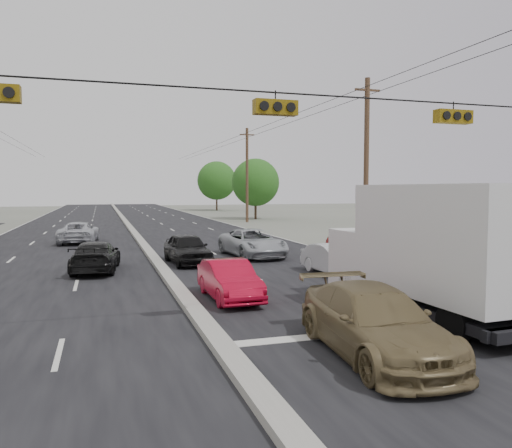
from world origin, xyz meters
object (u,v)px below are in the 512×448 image
object	(u,v)px
queue_car_b	(335,260)
oncoming_far	(79,233)
box_truck	(432,250)
oncoming_near	(96,257)
tree_right_mid	(256,182)
queue_car_e	(348,246)
utility_pole_right_b	(366,162)
tan_sedan	(374,323)
tree_right_far	(217,181)
utility_pole_right_c	(247,174)
queue_car_a	(187,249)
red_sedan	(229,280)
queue_car_c	(253,243)

from	to	relation	value
queue_car_b	oncoming_far	bearing A→B (deg)	118.19
box_truck	oncoming_near	size ratio (longest dim) A/B	1.64
tree_right_mid	queue_car_e	size ratio (longest dim) A/B	1.87
utility_pole_right_b	tree_right_mid	distance (m)	30.11
tan_sedan	oncoming_near	xyz separation A→B (m)	(-5.72, 13.11, -0.07)
oncoming_far	tree_right_far	bearing A→B (deg)	-108.59
utility_pole_right_b	tree_right_far	xyz separation A→B (m)	(3.50, 55.00, -0.15)
utility_pole_right_c	box_truck	world-z (taller)	utility_pole_right_c
tan_sedan	queue_car_e	size ratio (longest dim) A/B	1.30
queue_car_e	queue_car_a	bearing A→B (deg)	-175.69
tree_right_far	queue_car_e	bearing A→B (deg)	-96.26
red_sedan	queue_car_b	size ratio (longest dim) A/B	0.99
queue_car_b	utility_pole_right_b	bearing A→B (deg)	48.21
queue_car_c	queue_car_e	xyz separation A→B (m)	(4.52, -2.00, -0.06)
tree_right_far	oncoming_near	distance (m)	62.01
tan_sedan	queue_car_b	bearing A→B (deg)	71.93
red_sedan	queue_car_e	size ratio (longest dim) A/B	0.98
utility_pole_right_c	tree_right_far	xyz separation A→B (m)	(3.50, 30.00, -0.15)
utility_pole_right_c	queue_car_b	size ratio (longest dim) A/B	2.63
utility_pole_right_c	queue_car_e	xyz separation A→B (m)	(-2.90, -28.39, -4.46)
queue_car_e	oncoming_near	world-z (taller)	queue_car_e
tree_right_far	utility_pole_right_b	bearing A→B (deg)	-93.64
tree_right_far	queue_car_e	size ratio (longest dim) A/B	2.14
red_sedan	queue_car_c	world-z (taller)	queue_car_c
box_truck	oncoming_far	size ratio (longest dim) A/B	1.48
box_truck	oncoming_near	xyz separation A→B (m)	(-8.94, 10.70, -1.23)
tree_right_far	box_truck	world-z (taller)	tree_right_far
queue_car_c	queue_car_e	bearing A→B (deg)	-28.65
tree_right_far	oncoming_near	size ratio (longest dim) A/B	1.82
queue_car_a	queue_car_e	world-z (taller)	queue_car_a
tree_right_mid	queue_car_b	world-z (taller)	tree_right_mid
queue_car_e	oncoming_near	distance (m)	12.33
utility_pole_right_b	oncoming_near	world-z (taller)	utility_pole_right_b
queue_car_e	box_truck	bearing A→B (deg)	-98.81
queue_car_c	oncoming_far	bearing A→B (deg)	127.66
oncoming_near	box_truck	bearing A→B (deg)	136.01
red_sedan	queue_car_a	distance (m)	8.04
box_truck	utility_pole_right_c	bearing A→B (deg)	78.39
tree_right_far	red_sedan	size ratio (longest dim) A/B	2.17
tan_sedan	oncoming_far	distance (m)	26.38
utility_pole_right_c	oncoming_far	size ratio (longest dim) A/B	2.02
tree_right_mid	tree_right_far	distance (m)	25.03
oncoming_far	box_truck	bearing A→B (deg)	118.18
utility_pole_right_c	queue_car_c	world-z (taller)	utility_pole_right_c
tree_right_far	queue_car_c	xyz separation A→B (m)	(-10.92, -56.39, -4.24)
utility_pole_right_b	queue_car_a	bearing A→B (deg)	-165.50
queue_car_a	utility_pole_right_c	bearing A→B (deg)	63.87
utility_pole_right_b	box_truck	bearing A→B (deg)	-113.21
utility_pole_right_b	tan_sedan	distance (m)	20.02
queue_car_b	oncoming_far	xyz separation A→B (m)	(-10.59, 16.16, 0.06)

